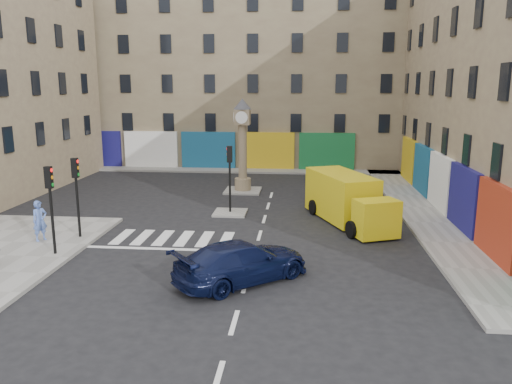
# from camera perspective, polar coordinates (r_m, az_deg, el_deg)

# --- Properties ---
(ground) EXTENTS (120.00, 120.00, 0.00)m
(ground) POSITION_cam_1_polar(r_m,az_deg,el_deg) (20.26, -0.57, -8.32)
(ground) COLOR black
(ground) RESTS_ON ground
(sidewalk_right) EXTENTS (2.60, 30.00, 0.15)m
(sidewalk_right) POSITION_cam_1_polar(r_m,az_deg,el_deg) (30.47, 17.96, -1.76)
(sidewalk_right) COLOR gray
(sidewalk_right) RESTS_ON ground
(sidewalk_far) EXTENTS (32.00, 2.40, 0.15)m
(sidewalk_far) POSITION_cam_1_polar(r_m,az_deg,el_deg) (42.09, -2.90, 2.53)
(sidewalk_far) COLOR gray
(sidewalk_far) RESTS_ON ground
(island_near) EXTENTS (1.80, 1.80, 0.12)m
(island_near) POSITION_cam_1_polar(r_m,az_deg,el_deg) (28.06, -2.96, -2.37)
(island_near) COLOR gray
(island_near) RESTS_ON ground
(island_far) EXTENTS (2.40, 2.40, 0.12)m
(island_far) POSITION_cam_1_polar(r_m,az_deg,el_deg) (33.85, -1.51, 0.16)
(island_far) COLOR gray
(island_far) RESTS_ON ground
(building_far) EXTENTS (32.00, 10.00, 17.00)m
(building_far) POSITION_cam_1_polar(r_m,az_deg,el_deg) (47.28, -1.98, 13.84)
(building_far) COLOR #877A5A
(building_far) RESTS_ON ground
(traffic_light_left_near) EXTENTS (0.28, 0.22, 3.70)m
(traffic_light_left_near) POSITION_cam_1_polar(r_m,az_deg,el_deg) (22.12, -22.45, -0.43)
(traffic_light_left_near) COLOR black
(traffic_light_left_near) RESTS_ON sidewalk_left
(traffic_light_left_far) EXTENTS (0.28, 0.22, 3.70)m
(traffic_light_left_far) POSITION_cam_1_polar(r_m,az_deg,el_deg) (24.22, -19.85, 0.79)
(traffic_light_left_far) COLOR black
(traffic_light_left_far) RESTS_ON sidewalk_left
(traffic_light_island) EXTENTS (0.28, 0.22, 3.70)m
(traffic_light_island) POSITION_cam_1_polar(r_m,az_deg,el_deg) (27.54, -3.02, 2.73)
(traffic_light_island) COLOR black
(traffic_light_island) RESTS_ON island_near
(clock_pillar) EXTENTS (1.20, 1.20, 6.10)m
(clock_pillar) POSITION_cam_1_polar(r_m,az_deg,el_deg) (33.30, -1.55, 6.04)
(clock_pillar) COLOR #92815F
(clock_pillar) RESTS_ON island_far
(navy_sedan) EXTENTS (5.31, 5.02, 1.51)m
(navy_sedan) POSITION_cam_1_polar(r_m,az_deg,el_deg) (18.40, -1.62, -7.97)
(navy_sedan) COLOR black
(navy_sedan) RESTS_ON ground
(yellow_van) EXTENTS (4.43, 7.12, 2.49)m
(yellow_van) POSITION_cam_1_polar(r_m,az_deg,el_deg) (26.48, 10.34, -0.81)
(yellow_van) COLOR yellow
(yellow_van) RESTS_ON ground
(pedestrian_blue) EXTENTS (0.75, 0.81, 1.85)m
(pedestrian_blue) POSITION_cam_1_polar(r_m,az_deg,el_deg) (24.59, -23.48, -3.02)
(pedestrian_blue) COLOR #5877CA
(pedestrian_blue) RESTS_ON sidewalk_left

